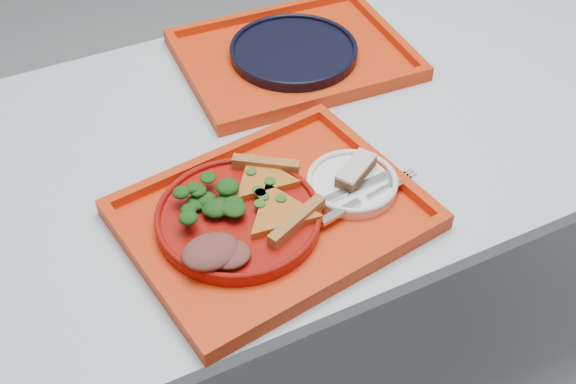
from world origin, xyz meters
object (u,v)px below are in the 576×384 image
Objects in this scene: tray_main at (273,218)px; navy_plate at (294,52)px; tray_far at (294,58)px; dinner_plate at (239,219)px; dessert_bar at (356,170)px.

navy_plate is (0.24, 0.39, 0.01)m from tray_main.
tray_main is 0.46m from tray_far.
dinner_plate is at bearing -127.30° from navy_plate.
tray_main is 1.00× the size of tray_far.
dessert_bar is (0.21, -0.00, 0.02)m from dinner_plate.
dinner_plate is 0.48m from navy_plate.
dinner_plate is at bearing -123.92° from tray_far.
dinner_plate reaches higher than tray_main.
navy_plate is at bearing 93.38° from tray_far.
dinner_plate is at bearing 149.02° from dessert_bar.
tray_main is 0.06m from dinner_plate.
tray_far is 1.73× the size of dinner_plate.
tray_far is at bearing 52.70° from dinner_plate.
dessert_bar reaches higher than tray_main.
tray_far is 1.73× the size of navy_plate.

